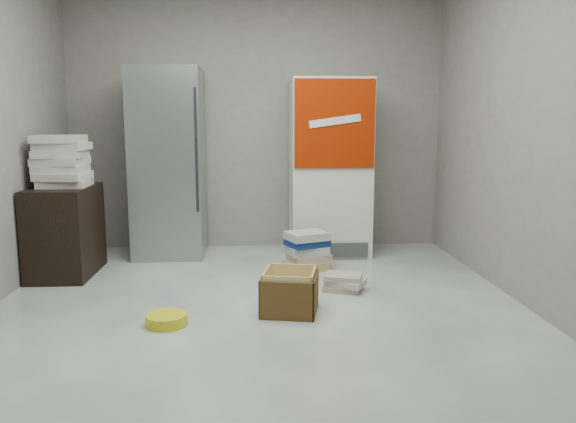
# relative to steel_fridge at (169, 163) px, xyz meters

# --- Properties ---
(ground) EXTENTS (5.00, 5.00, 0.00)m
(ground) POSITION_rel_steel_fridge_xyz_m (0.90, -2.13, -0.95)
(ground) COLOR silver
(ground) RESTS_ON ground
(room_shell) EXTENTS (4.04, 5.04, 2.82)m
(room_shell) POSITION_rel_steel_fridge_xyz_m (0.90, -2.13, 0.85)
(room_shell) COLOR gray
(room_shell) RESTS_ON ground
(steel_fridge) EXTENTS (0.70, 0.72, 1.90)m
(steel_fridge) POSITION_rel_steel_fridge_xyz_m (0.00, 0.00, 0.00)
(steel_fridge) COLOR #ADB0B5
(steel_fridge) RESTS_ON ground
(coke_cooler) EXTENTS (0.80, 0.73, 1.80)m
(coke_cooler) POSITION_rel_steel_fridge_xyz_m (1.65, -0.01, -0.05)
(coke_cooler) COLOR silver
(coke_cooler) RESTS_ON ground
(wood_shelf) EXTENTS (0.50, 0.80, 0.80)m
(wood_shelf) POSITION_rel_steel_fridge_xyz_m (-0.83, -0.73, -0.55)
(wood_shelf) COLOR black
(wood_shelf) RESTS_ON ground
(supply_box_stack) EXTENTS (0.44, 0.44, 0.45)m
(supply_box_stack) POSITION_rel_steel_fridge_xyz_m (-0.82, -0.73, 0.08)
(supply_box_stack) COLOR beige
(supply_box_stack) RESTS_ON wood_shelf
(phonebook_stack_main) EXTENTS (0.46, 0.42, 0.36)m
(phonebook_stack_main) POSITION_rel_steel_fridge_xyz_m (1.36, -0.68, -0.77)
(phonebook_stack_main) COLOR tan
(phonebook_stack_main) RESTS_ON ground
(phonebook_stack_side) EXTENTS (0.39, 0.34, 0.13)m
(phonebook_stack_side) POSITION_rel_steel_fridge_xyz_m (1.60, -1.36, -0.88)
(phonebook_stack_side) COLOR tan
(phonebook_stack_side) RESTS_ON ground
(cardboard_box) EXTENTS (0.46, 0.46, 0.32)m
(cardboard_box) POSITION_rel_steel_fridge_xyz_m (1.12, -1.87, -0.82)
(cardboard_box) COLOR gold
(cardboard_box) RESTS_ON ground
(bucket_lid) EXTENTS (0.34, 0.34, 0.08)m
(bucket_lid) POSITION_rel_steel_fridge_xyz_m (0.27, -2.08, -0.91)
(bucket_lid) COLOR yellow
(bucket_lid) RESTS_ON ground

